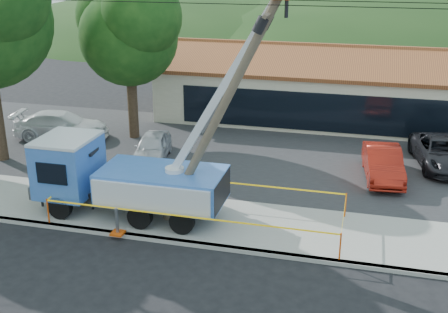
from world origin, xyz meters
TOP-DOWN VIEW (x-y plane):
  - ground at (0.00, 0.00)m, footprint 120.00×120.00m
  - curb at (0.00, 2.10)m, footprint 60.00×0.25m
  - sidewalk at (0.00, 4.00)m, footprint 60.00×4.00m
  - parking_lot at (0.00, 12.00)m, footprint 60.00×12.00m
  - strip_mall at (4.00, 19.98)m, footprint 22.50×8.53m
  - tree_lot at (-7.00, 13.00)m, footprint 6.30×5.60m
  - hill_west at (-15.00, 55.00)m, footprint 78.40×56.00m
  - hill_center at (10.00, 55.00)m, footprint 89.60×64.00m
  - utility_truck at (-3.40, 3.74)m, footprint 9.80×4.00m
  - leaning_pole at (0.64, 3.67)m, footprint 4.52×1.84m
  - bus_shelter at (-6.02, 4.32)m, footprint 2.71×1.86m
  - caution_tape at (-0.44, 3.88)m, footprint 11.05×3.45m
  - car_silver at (-4.66, 9.79)m, footprint 2.28×4.14m
  - car_red at (6.49, 10.18)m, footprint 2.01×4.57m
  - car_white at (-10.80, 11.76)m, footprint 5.48×2.96m
  - car_dark at (9.29, 12.47)m, footprint 3.12×5.41m

SIDE VIEW (x-z plane):
  - ground at x=0.00m, z-range 0.00..0.00m
  - hill_west at x=-15.00m, z-range -14.00..14.00m
  - hill_center at x=10.00m, z-range -16.00..16.00m
  - car_silver at x=-4.66m, z-range -0.67..0.67m
  - car_red at x=6.49m, z-range -0.73..0.73m
  - car_white at x=-10.80m, z-range -0.75..0.75m
  - car_dark at x=9.29m, z-range -0.71..0.71m
  - parking_lot at x=0.00m, z-range 0.00..0.10m
  - curb at x=0.00m, z-range 0.00..0.15m
  - sidewalk at x=0.00m, z-range 0.00..0.15m
  - caution_tape at x=-0.44m, z-range 0.39..1.39m
  - utility_truck at x=-3.40m, z-range -2.70..6.19m
  - strip_mall at x=4.00m, z-range -0.46..4.22m
  - bus_shelter at x=-6.02m, z-range 0.72..3.16m
  - leaning_pole at x=0.64m, z-range 0.54..9.32m
  - tree_lot at x=-7.00m, z-range 1.74..10.68m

